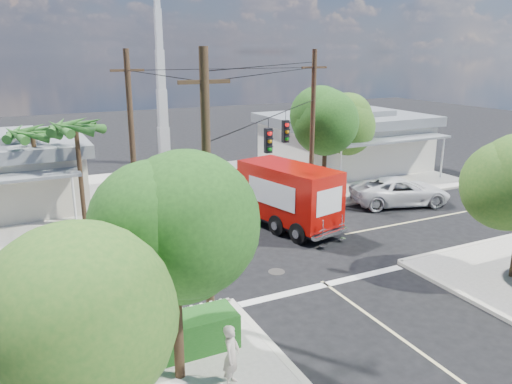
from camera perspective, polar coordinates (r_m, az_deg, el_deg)
ground at (r=23.53m, az=2.15°, el=-6.36°), size 120.00×120.00×0.00m
sidewalk_ne at (r=37.84m, az=8.93°, el=2.13°), size 14.12×14.12×0.14m
sidewalk_nw at (r=31.32m, az=-25.91°, el=-2.17°), size 14.12×14.12×0.14m
road_markings at (r=22.34m, az=3.95°, el=-7.61°), size 32.00×32.00×0.01m
building_ne at (r=39.18m, az=10.12°, el=5.90°), size 11.80×10.20×4.50m
radio_tower at (r=40.79m, az=-10.74°, el=10.96°), size 0.80×0.80×17.00m
tree_sw_front at (r=12.93m, az=-9.32°, el=-4.90°), size 3.88×3.78×6.03m
tree_sw_back at (r=10.43m, az=-18.59°, el=-13.47°), size 3.56×3.42×5.41m
tree_ne_front at (r=31.60m, az=8.06°, el=8.16°), size 4.21×4.14×6.66m
tree_ne_back at (r=34.94m, az=9.57°, el=7.85°), size 3.77×3.66×5.82m
palm_nw_front at (r=27.10m, az=-19.88°, el=6.74°), size 3.01×3.08×5.59m
palm_nw_back at (r=28.50m, az=-24.17°, el=5.94°), size 3.01×3.08×5.19m
utility_poles at (r=22.95m, az=-3.13°, el=5.24°), size 12.00×10.68×9.00m
picket_fence at (r=16.05m, az=-13.70°, el=-15.32°), size 5.94×0.06×1.00m
hedge_sw at (r=15.34m, az=-13.77°, el=-16.86°), size 6.20×1.20×1.10m
vending_boxes at (r=31.54m, az=7.27°, el=0.62°), size 1.90×0.50×1.10m
delivery_truck at (r=26.02m, az=2.68°, el=-0.25°), size 4.00×7.99×3.32m
parked_car at (r=31.01m, az=16.17°, el=0.09°), size 6.36×4.16×1.63m
pedestrian at (r=14.01m, az=-2.83°, el=-18.18°), size 0.75×0.77×1.78m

